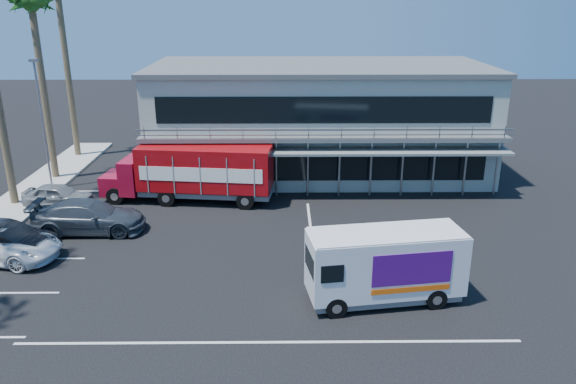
{
  "coord_description": "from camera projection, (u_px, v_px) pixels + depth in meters",
  "views": [
    {
      "loc": [
        0.54,
        -23.0,
        11.63
      ],
      "look_at": [
        0.8,
        3.56,
        2.3
      ],
      "focal_mm": 35.0,
      "sensor_mm": 36.0,
      "label": 1
    }
  ],
  "objects": [
    {
      "name": "ground",
      "position": [
        271.0,
        265.0,
        25.55
      ],
      "size": [
        120.0,
        120.0,
        0.0
      ],
      "primitive_type": "plane",
      "color": "black",
      "rests_on": "ground"
    },
    {
      "name": "red_truck",
      "position": [
        194.0,
        171.0,
        32.99
      ],
      "size": [
        10.27,
        3.51,
        3.39
      ],
      "rotation": [
        0.0,
        0.0,
        -0.12
      ],
      "color": "maroon",
      "rests_on": "ground"
    },
    {
      "name": "parked_car_b",
      "position": [
        5.0,
        240.0,
        26.31
      ],
      "size": [
        4.9,
        2.28,
        1.55
      ],
      "primitive_type": "imported",
      "rotation": [
        0.0,
        0.0,
        1.43
      ],
      "color": "black",
      "rests_on": "ground"
    },
    {
      "name": "white_van",
      "position": [
        385.0,
        265.0,
        22.13
      ],
      "size": [
        6.35,
        2.98,
        2.98
      ],
      "rotation": [
        0.0,
        0.0,
        0.15
      ],
      "color": "silver",
      "rests_on": "ground"
    },
    {
      "name": "palm_e",
      "position": [
        33.0,
        14.0,
        34.18
      ],
      "size": [
        2.8,
        2.8,
        12.25
      ],
      "color": "brown",
      "rests_on": "ground"
    },
    {
      "name": "curb_strip",
      "position": [
        3.0,
        216.0,
        31.05
      ],
      "size": [
        3.0,
        32.0,
        0.16
      ],
      "primitive_type": "cube",
      "color": "#A5A399",
      "rests_on": "ground"
    },
    {
      "name": "parked_car_e",
      "position": [
        58.0,
        196.0,
        32.47
      ],
      "size": [
        4.13,
        2.06,
        1.35
      ],
      "primitive_type": "imported",
      "rotation": [
        0.0,
        0.0,
        1.45
      ],
      "color": "gray",
      "rests_on": "ground"
    },
    {
      "name": "parked_car_c",
      "position": [
        2.0,
        244.0,
        25.94
      ],
      "size": [
        5.85,
        3.57,
        1.51
      ],
      "primitive_type": "imported",
      "rotation": [
        0.0,
        0.0,
        1.36
      ],
      "color": "white",
      "rests_on": "ground"
    },
    {
      "name": "building",
      "position": [
        318.0,
        118.0,
        38.46
      ],
      "size": [
        22.4,
        12.0,
        7.3
      ],
      "color": "#9DA294",
      "rests_on": "ground"
    },
    {
      "name": "parked_car_d",
      "position": [
        89.0,
        217.0,
        28.96
      ],
      "size": [
        5.75,
        2.38,
        1.66
      ],
      "primitive_type": "imported",
      "rotation": [
        0.0,
        0.0,
        1.58
      ],
      "color": "#333B44",
      "rests_on": "ground"
    },
    {
      "name": "light_pole_far",
      "position": [
        42.0,
        119.0,
        34.31
      ],
      "size": [
        0.5,
        0.25,
        8.09
      ],
      "color": "gray",
      "rests_on": "ground"
    }
  ]
}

